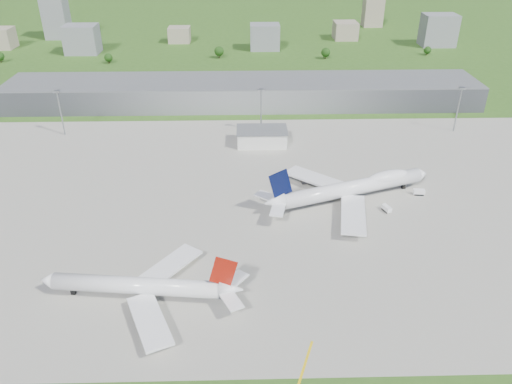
{
  "coord_description": "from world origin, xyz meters",
  "views": [
    {
      "loc": [
        0.68,
        -146.81,
        110.12
      ],
      "look_at": [
        5.13,
        31.53,
        9.0
      ],
      "focal_mm": 35.0,
      "sensor_mm": 36.0,
      "label": 1
    }
  ],
  "objects_px": {
    "tug_yellow": "(188,256)",
    "van_white_near": "(386,209)",
    "van_white_far": "(419,192)",
    "airliner_red_twin": "(144,287)",
    "airliner_blue_quad": "(353,188)"
  },
  "relations": [
    {
      "from": "tug_yellow",
      "to": "van_white_near",
      "type": "bearing_deg",
      "value": -16.1
    },
    {
      "from": "tug_yellow",
      "to": "van_white_far",
      "type": "bearing_deg",
      "value": -12.76
    },
    {
      "from": "van_white_near",
      "to": "van_white_far",
      "type": "distance_m",
      "value": 22.39
    },
    {
      "from": "van_white_near",
      "to": "van_white_far",
      "type": "relative_size",
      "value": 1.0
    },
    {
      "from": "airliner_red_twin",
      "to": "airliner_blue_quad",
      "type": "relative_size",
      "value": 0.86
    },
    {
      "from": "airliner_red_twin",
      "to": "tug_yellow",
      "type": "height_order",
      "value": "airliner_red_twin"
    },
    {
      "from": "airliner_red_twin",
      "to": "van_white_near",
      "type": "xyz_separation_m",
      "value": [
        91.99,
        51.53,
        -3.64
      ]
    },
    {
      "from": "airliner_blue_quad",
      "to": "van_white_near",
      "type": "bearing_deg",
      "value": -59.27
    },
    {
      "from": "tug_yellow",
      "to": "airliner_red_twin",
      "type": "bearing_deg",
      "value": -156.4
    },
    {
      "from": "airliner_red_twin",
      "to": "tug_yellow",
      "type": "distance_m",
      "value": 24.63
    },
    {
      "from": "airliner_red_twin",
      "to": "tug_yellow",
      "type": "relative_size",
      "value": 14.79
    },
    {
      "from": "airliner_blue_quad",
      "to": "van_white_near",
      "type": "xyz_separation_m",
      "value": [
        12.32,
        -10.17,
        -4.58
      ]
    },
    {
      "from": "airliner_blue_quad",
      "to": "van_white_far",
      "type": "distance_m",
      "value": 30.71
    },
    {
      "from": "airliner_red_twin",
      "to": "van_white_far",
      "type": "xyz_separation_m",
      "value": [
        109.86,
        65.01,
        -3.59
      ]
    },
    {
      "from": "airliner_red_twin",
      "to": "van_white_near",
      "type": "bearing_deg",
      "value": -144.46
    }
  ]
}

